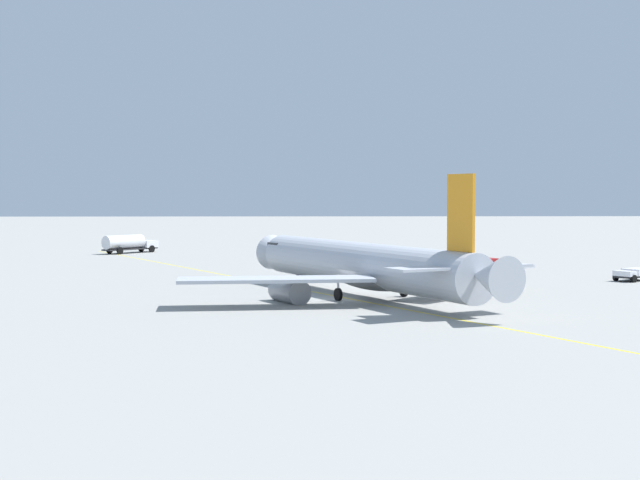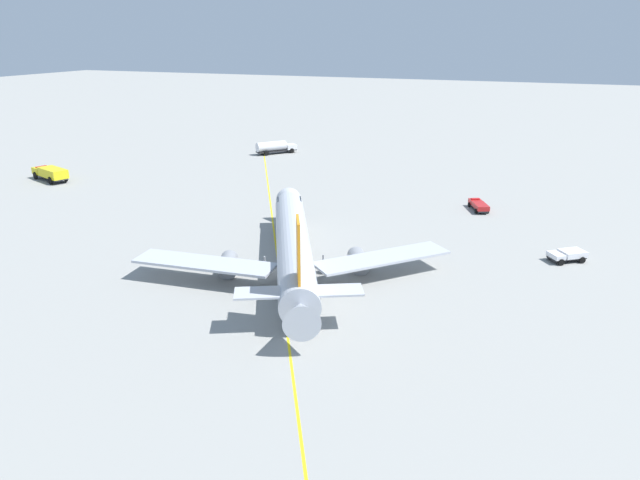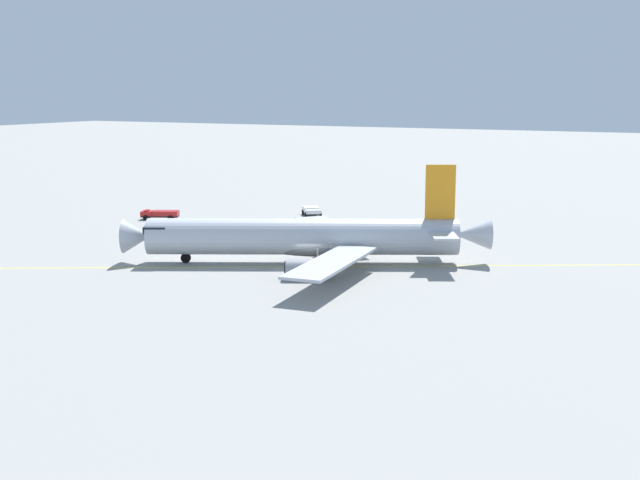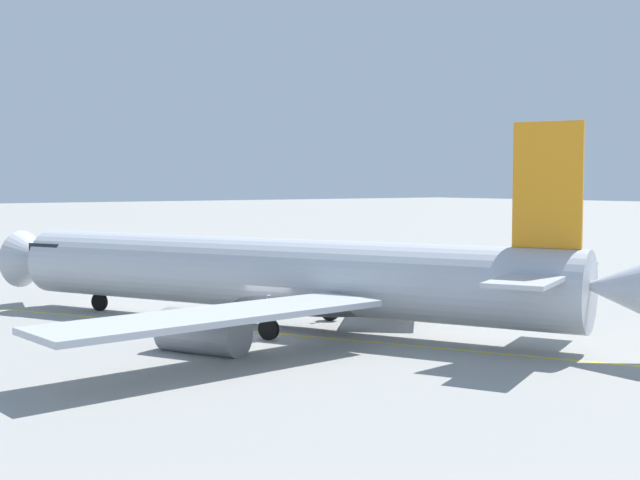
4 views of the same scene
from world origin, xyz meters
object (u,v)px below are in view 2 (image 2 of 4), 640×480
pushback_tug_truck (567,255)px  ops_pickup_truck (479,205)px  fire_tender_truck (50,173)px  fuel_tanker_truck (275,147)px  airliner_main (294,248)px

pushback_tug_truck → ops_pickup_truck: (18.17, 12.81, 0.01)m
ops_pickup_truck → pushback_tug_truck: bearing=-169.1°
pushback_tug_truck → fire_tender_truck: fire_tender_truck is taller
pushback_tug_truck → fire_tender_truck: 90.51m
fire_tender_truck → fuel_tanker_truck: (38.94, -27.88, 0.05)m
pushback_tug_truck → fire_tender_truck: size_ratio=0.50×
airliner_main → fire_tender_truck: size_ratio=3.90×
pushback_tug_truck → fuel_tanker_truck: 78.29m
ops_pickup_truck → fire_tender_truck: fire_tender_truck is taller
airliner_main → ops_pickup_truck: bearing=-53.3°
pushback_tug_truck → fuel_tanker_truck: fuel_tanker_truck is taller
ops_pickup_truck → fuel_tanker_truck: size_ratio=0.64×
pushback_tug_truck → fuel_tanker_truck: size_ratio=0.55×
airliner_main → pushback_tug_truck: size_ratio=7.75×
airliner_main → fire_tender_truck: 64.66m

